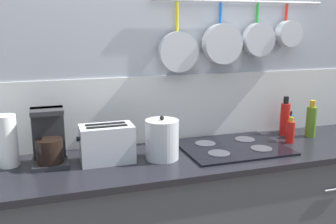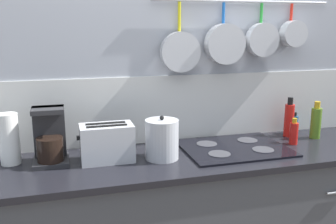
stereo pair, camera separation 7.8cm
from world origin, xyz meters
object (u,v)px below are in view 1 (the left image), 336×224
bottle_cooking_wine (285,118)px  bottle_hot_sauce (289,123)px  bottle_olive_oil (290,131)px  coffee_maker (49,142)px  paper_towel_roll (7,141)px  kettle (162,139)px  bottle_dish_soap (311,121)px  toaster (107,144)px

bottle_cooking_wine → bottle_hot_sauce: 0.10m
bottle_olive_oil → bottle_cooking_wine: (0.07, 0.16, 0.04)m
bottle_olive_oil → coffee_maker: bearing=176.9°
paper_towel_roll → coffee_maker: coffee_maker is taller
paper_towel_roll → bottle_cooking_wine: (1.68, 0.05, -0.02)m
kettle → bottle_dish_soap: size_ratio=1.00×
bottle_dish_soap → coffee_maker: bearing=-180.0°
paper_towel_roll → bottle_olive_oil: (1.61, -0.11, -0.06)m
coffee_maker → bottle_hot_sauce: coffee_maker is taller
coffee_maker → paper_towel_roll: bearing=170.0°
bottle_cooking_wine → bottle_hot_sauce: bearing=33.4°
bottle_olive_oil → bottle_cooking_wine: bearing=66.7°
kettle → bottle_hot_sauce: bearing=13.4°
bottle_olive_oil → bottle_hot_sauce: bottle_olive_oil is taller
toaster → bottle_cooking_wine: bearing=6.7°
bottle_olive_oil → bottle_dish_soap: (0.21, 0.08, 0.03)m
kettle → coffee_maker: bearing=170.0°
coffee_maker → bottle_olive_oil: (1.41, -0.08, -0.05)m
kettle → bottle_cooking_wine: size_ratio=0.93×
bottle_hot_sauce → paper_towel_roll: bearing=-177.0°
bottle_olive_oil → bottle_cooking_wine: bottle_cooking_wine is taller
kettle → bottle_dish_soap: (1.04, 0.10, -0.00)m
bottle_olive_oil → paper_towel_roll: bearing=176.1°
bottle_olive_oil → toaster: bearing=179.1°
coffee_maker → toaster: coffee_maker is taller
paper_towel_roll → bottle_olive_oil: size_ratio=1.65×
bottle_cooking_wine → paper_towel_roll: bearing=-178.4°
coffee_maker → kettle: bearing=-10.0°
toaster → bottle_dish_soap: (1.33, 0.06, 0.01)m
paper_towel_roll → bottle_olive_oil: bearing=-3.9°
paper_towel_roll → coffee_maker: size_ratio=0.91×
coffee_maker → bottle_dish_soap: bearing=0.0°
paper_towel_roll → bottle_hot_sauce: 1.75m
coffee_maker → bottle_cooking_wine: coffee_maker is taller
paper_towel_roll → bottle_dish_soap: bearing=-1.1°
paper_towel_roll → bottle_cooking_wine: bearing=1.6°
bottle_hot_sauce → bottle_cooking_wine: bearing=-146.6°
bottle_olive_oil → bottle_cooking_wine: 0.18m
coffee_maker → bottle_hot_sauce: bearing=4.7°
bottle_olive_oil → bottle_dish_soap: size_ratio=0.68×
toaster → bottle_dish_soap: bearing=2.5°
bottle_cooking_wine → toaster: bearing=-173.3°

